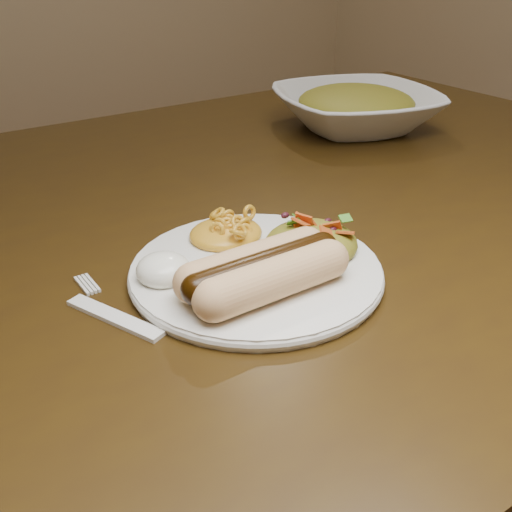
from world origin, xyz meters
TOP-DOWN VIEW (x-y plane):
  - table at (0.00, 0.00)m, footprint 1.60×0.90m
  - plate at (0.02, -0.16)m, footprint 0.31×0.31m
  - hotdog at (0.00, -0.20)m, footprint 0.13×0.07m
  - mac_and_cheese at (0.03, -0.09)m, footprint 0.09×0.09m
  - sour_cream at (-0.06, -0.13)m, footprint 0.06×0.06m
  - taco_salad at (0.08, -0.16)m, footprint 0.09×0.09m
  - fork at (-0.12, -0.15)m, footprint 0.07×0.13m
  - serving_bowl at (0.42, 0.15)m, footprint 0.31×0.31m
  - bowl_filling at (0.42, 0.15)m, footprint 0.21×0.21m

SIDE VIEW (x-z plane):
  - table at x=0.00m, z-range 0.28..1.03m
  - fork at x=-0.12m, z-range 0.75..0.75m
  - plate at x=0.02m, z-range 0.75..0.76m
  - mac_and_cheese at x=0.03m, z-range 0.76..0.79m
  - sour_cream at x=-0.06m, z-range 0.76..0.79m
  - taco_salad at x=0.08m, z-range 0.76..0.80m
  - hotdog at x=0.00m, z-range 0.76..0.80m
  - serving_bowl at x=0.42m, z-range 0.75..0.81m
  - bowl_filling at x=0.42m, z-range 0.78..0.82m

